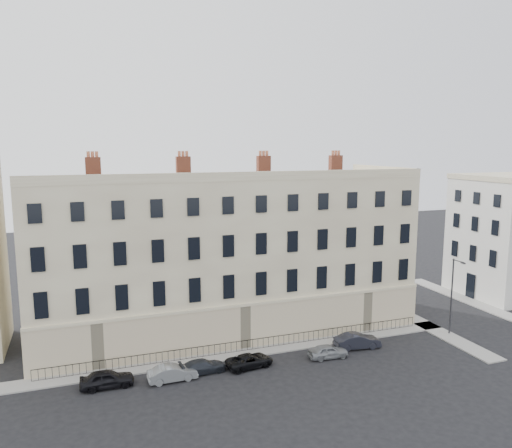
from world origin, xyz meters
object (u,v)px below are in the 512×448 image
at_px(car_a, 107,379).
at_px(car_b, 172,373).
at_px(car_d, 250,361).
at_px(car_f, 357,341).
at_px(car_c, 203,366).
at_px(car_e, 328,351).
at_px(streetlamp, 452,293).

distance_m(car_a, car_b, 4.86).
relative_size(car_d, car_f, 0.95).
bearing_deg(car_a, car_f, -89.18).
bearing_deg(car_c, car_a, 85.20).
bearing_deg(car_c, car_d, -98.31).
xyz_separation_m(car_a, car_d, (11.22, -0.37, -0.12)).
xyz_separation_m(car_e, car_f, (3.43, 0.94, 0.09)).
bearing_deg(car_c, streetlamp, -94.49).
relative_size(car_c, car_f, 0.91).
distance_m(car_d, car_f, 10.34).
xyz_separation_m(car_a, car_c, (7.35, -0.09, -0.13)).
relative_size(car_c, streetlamp, 0.50).
bearing_deg(car_f, streetlamp, -84.11).
bearing_deg(car_a, car_d, -91.01).
height_order(car_c, car_f, car_f).
bearing_deg(car_e, car_a, 90.77).
relative_size(car_a, car_f, 0.95).
relative_size(car_c, car_d, 0.95).
relative_size(car_b, car_e, 1.10).
xyz_separation_m(car_b, car_f, (16.74, 0.59, 0.06)).
distance_m(car_d, car_e, 6.93).
distance_m(car_b, car_f, 16.75).
bearing_deg(car_f, car_a, 97.06).
xyz_separation_m(car_b, car_e, (13.30, -0.35, -0.04)).
xyz_separation_m(car_c, car_d, (3.87, -0.28, 0.00)).
bearing_deg(car_f, car_c, 97.38).
height_order(car_a, car_d, car_a).
height_order(car_d, car_e, car_e).
distance_m(car_c, car_d, 3.88).
bearing_deg(car_d, car_b, 84.59).
bearing_deg(car_f, car_e, 112.44).
height_order(car_f, streetlamp, streetlamp).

